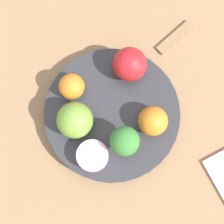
{
  "coord_description": "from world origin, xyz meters",
  "views": [
    {
      "loc": [
        0.09,
        -0.08,
        0.64
      ],
      "look_at": [
        0.0,
        0.0,
        0.06
      ],
      "focal_mm": 60.0,
      "sensor_mm": 36.0,
      "label": 1
    }
  ],
  "objects": [
    {
      "name": "ground_plane",
      "position": [
        0.0,
        0.0,
        0.0
      ],
      "size": [
        6.0,
        6.0,
        0.0
      ],
      "primitive_type": "plane",
      "color": "gray"
    },
    {
      "name": "broccoli",
      "position": [
        0.05,
        -0.02,
        0.09
      ],
      "size": [
        0.05,
        0.05,
        0.07
      ],
      "color": "#8CB76B",
      "rests_on": "bowl"
    },
    {
      "name": "orange_back",
      "position": [
        0.06,
        0.03,
        0.07
      ],
      "size": [
        0.05,
        0.05,
        0.05
      ],
      "color": "orange",
      "rests_on": "bowl"
    },
    {
      "name": "bowl",
      "position": [
        0.0,
        0.0,
        0.03
      ],
      "size": [
        0.22,
        0.22,
        0.03
      ],
      "color": "#2D2D33",
      "rests_on": "table_surface"
    },
    {
      "name": "orange_front",
      "position": [
        -0.07,
        -0.02,
        0.07
      ],
      "size": [
        0.04,
        0.04,
        0.04
      ],
      "color": "orange",
      "rests_on": "bowl"
    },
    {
      "name": "apple_green",
      "position": [
        -0.03,
        -0.05,
        0.07
      ],
      "size": [
        0.06,
        0.06,
        0.06
      ],
      "color": "olive",
      "rests_on": "bowl"
    },
    {
      "name": "small_cup",
      "position": [
        0.03,
        -0.07,
        0.06
      ],
      "size": [
        0.05,
        0.05,
        0.02
      ],
      "color": "#EA9EC6",
      "rests_on": "bowl"
    },
    {
      "name": "table_surface",
      "position": [
        0.0,
        0.0,
        0.01
      ],
      "size": [
        1.2,
        1.2,
        0.02
      ],
      "color": "#936D4C",
      "rests_on": "ground_plane"
    },
    {
      "name": "spoon",
      "position": [
        -0.03,
        0.18,
        0.02
      ],
      "size": [
        0.02,
        0.08,
        0.01
      ],
      "color": "olive",
      "rests_on": "table_surface"
    },
    {
      "name": "apple_red",
      "position": [
        -0.03,
        0.07,
        0.07
      ],
      "size": [
        0.06,
        0.06,
        0.06
      ],
      "color": "red",
      "rests_on": "bowl"
    }
  ]
}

